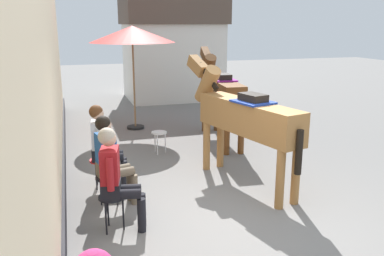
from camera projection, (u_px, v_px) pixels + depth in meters
ground_plane at (185, 155)px, 8.42m from camera, size 40.00×40.00×0.00m
pub_facade_wall at (45, 101)px, 5.93m from camera, size 0.34×14.00×3.40m
distant_cottage at (172, 48)px, 14.39m from camera, size 3.40×2.60×3.50m
seated_visitor_near at (115, 174)px, 5.19m from camera, size 0.61×0.48×1.39m
seated_visitor_middle at (110, 157)px, 5.88m from camera, size 0.61×0.48×1.39m
seated_visitor_far at (103, 142)px, 6.60m from camera, size 0.61×0.49×1.39m
saddled_horse_near at (243, 116)px, 6.71m from camera, size 1.02×2.94×2.06m
saddled_horse_far at (220, 91)px, 9.24m from camera, size 0.63×3.00×2.06m
cafe_parasol at (132, 35)px, 9.97m from camera, size 2.10×2.10×2.58m
spare_stool_white at (159, 135)px, 8.46m from camera, size 0.32×0.32×0.46m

